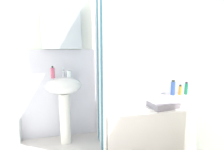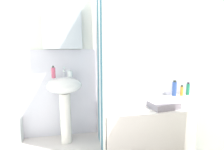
{
  "view_description": "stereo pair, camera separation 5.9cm",
  "coord_description": "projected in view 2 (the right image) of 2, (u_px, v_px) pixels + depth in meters",
  "views": [
    {
      "loc": [
        -0.87,
        -1.36,
        1.3
      ],
      "look_at": [
        -0.39,
        0.82,
        0.91
      ],
      "focal_mm": 30.69,
      "sensor_mm": 36.0,
      "label": 1
    },
    {
      "loc": [
        -0.81,
        -1.37,
        1.3
      ],
      "look_at": [
        -0.39,
        0.82,
        0.91
      ],
      "focal_mm": 30.69,
      "sensor_mm": 36.0,
      "label": 2
    }
  ],
  "objects": [
    {
      "name": "shampoo_bottle",
      "position": [
        174.0,
        88.0,
        2.82
      ],
      "size": [
        0.06,
        0.06,
        0.23
      ],
      "color": "#32529F",
      "rests_on": "bathtub"
    },
    {
      "name": "shower_curtain",
      "position": [
        100.0,
        67.0,
        2.27
      ],
      "size": [
        0.01,
        0.72,
        2.0
      ],
      "color": "white",
      "rests_on": "ground_plane"
    },
    {
      "name": "body_wash_bottle",
      "position": [
        188.0,
        89.0,
        2.86
      ],
      "size": [
        0.05,
        0.05,
        0.19
      ],
      "color": "#1C7F59",
      "rests_on": "bathtub"
    },
    {
      "name": "wall_back_tiled",
      "position": [
        129.0,
        53.0,
        2.72
      ],
      "size": [
        3.6,
        0.18,
        2.4
      ],
      "color": "white",
      "rests_on": "ground_plane"
    },
    {
      "name": "soap_dispenser",
      "position": [
        53.0,
        73.0,
        2.34
      ],
      "size": [
        0.05,
        0.05,
        0.15
      ],
      "color": "#CB506D",
      "rests_on": "sink"
    },
    {
      "name": "sink",
      "position": [
        65.0,
        96.0,
        2.41
      ],
      "size": [
        0.44,
        0.34,
        0.86
      ],
      "color": "white",
      "rests_on": "ground_plane"
    },
    {
      "name": "conditioner_bottle",
      "position": [
        182.0,
        91.0,
        2.83
      ],
      "size": [
        0.04,
        0.04,
        0.16
      ],
      "color": "orange",
      "rests_on": "bathtub"
    },
    {
      "name": "towel_folded",
      "position": [
        163.0,
        105.0,
        2.31
      ],
      "size": [
        0.37,
        0.3,
        0.08
      ],
      "primitive_type": "cube",
      "rotation": [
        0.0,
        0.0,
        0.17
      ],
      "color": "gray",
      "rests_on": "bathtub"
    },
    {
      "name": "faucet",
      "position": [
        64.0,
        72.0,
        2.44
      ],
      "size": [
        0.03,
        0.12,
        0.12
      ],
      "color": "silver",
      "rests_on": "sink"
    },
    {
      "name": "bathtub",
      "position": [
        156.0,
        122.0,
        2.53
      ],
      "size": [
        1.44,
        0.72,
        0.51
      ],
      "primitive_type": "cube",
      "color": "silver",
      "rests_on": "ground_plane"
    },
    {
      "name": "toothbrush_cup",
      "position": [
        70.0,
        74.0,
        2.4
      ],
      "size": [
        0.06,
        0.06,
        0.08
      ],
      "primitive_type": "cylinder",
      "color": "silver",
      "rests_on": "sink"
    }
  ]
}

